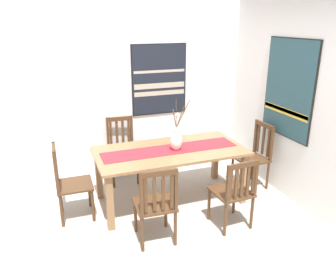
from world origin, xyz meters
The scene contains 13 objects.
ground_plane centered at (0.00, 0.00, -0.01)m, with size 6.40×6.40×0.03m, color #B2A89E.
wall_back centered at (0.00, 1.86, 1.35)m, with size 6.40×0.12×2.70m, color white.
wall_side centered at (1.86, 0.00, 1.35)m, with size 0.12×6.40×2.70m, color white.
dining_table centered at (0.25, 0.72, 0.63)m, with size 1.92×0.95×0.73m.
table_runner centered at (0.25, 0.72, 0.73)m, with size 1.77×0.36×0.01m, color #B7232D.
centerpiece_vase centered at (0.32, 0.68, 0.88)m, with size 0.20×0.23×0.71m.
chair_0 centered at (0.72, -0.11, 0.47)m, with size 0.44×0.44×0.88m.
chair_1 centered at (1.54, 0.71, 0.48)m, with size 0.44×0.44×0.94m.
chair_2 centered at (-0.20, 1.57, 0.48)m, with size 0.44×0.44×0.95m.
chair_3 centered at (-1.03, 0.75, 0.47)m, with size 0.43×0.43×0.94m.
chair_4 centered at (-0.21, -0.07, 0.47)m, with size 0.44×0.44×0.91m.
painting_on_back_wall centered at (0.47, 1.79, 1.45)m, with size 0.87×0.05×1.07m.
painting_on_side_wall centered at (1.79, 0.46, 1.46)m, with size 0.05×0.92×1.28m.
Camera 1 is at (-1.16, -3.04, 2.31)m, focal length 35.79 mm.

